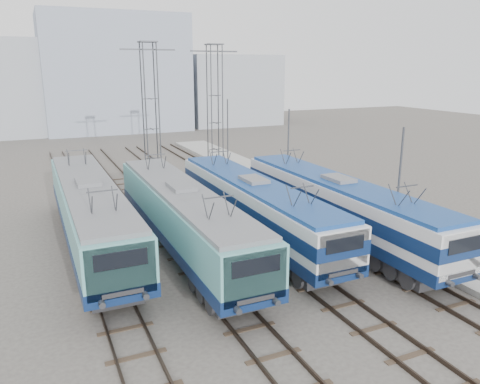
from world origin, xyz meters
name	(u,v)px	position (x,y,z in m)	size (l,w,h in m)	color
ground	(275,296)	(0.00, 0.00, 0.00)	(160.00, 160.00, 0.00)	#514C47
platform	(350,215)	(10.20, 8.00, 0.15)	(4.00, 70.00, 0.30)	#9E9E99
locomotive_far_left	(91,211)	(-6.75, 9.15, 2.34)	(2.98, 18.81, 3.54)	#0E224F
locomotive_center_left	(184,215)	(-2.25, 6.40, 2.28)	(2.89, 18.28, 3.44)	#0E224F
locomotive_center_right	(255,204)	(2.25, 6.78, 2.26)	(2.79, 17.66, 3.32)	#0E224F
locomotive_far_right	(339,204)	(6.75, 4.73, 2.30)	(2.84, 17.98, 3.38)	#0E224F
catenary_tower_west	(151,109)	(0.00, 22.00, 6.64)	(4.50, 1.20, 12.00)	#3F4247
catenary_tower_east	(215,105)	(6.50, 24.00, 6.64)	(4.50, 1.20, 12.00)	#3F4247
mast_front	(398,191)	(8.60, 2.00, 3.50)	(0.12, 0.12, 7.00)	#3F4247
mast_mid	(288,155)	(8.60, 14.00, 3.50)	(0.12, 0.12, 7.00)	#3F4247
mast_rear	(228,135)	(8.60, 26.00, 3.50)	(0.12, 0.12, 7.00)	#3F4247
safety_cone	(396,243)	(8.56, 1.75, 0.56)	(0.29, 0.29, 0.52)	#D94700
building_center	(114,73)	(4.00, 62.00, 9.00)	(22.00, 14.00, 18.00)	#929EB3
building_east	(229,90)	(24.00, 62.00, 6.00)	(16.00, 12.00, 12.00)	#9BA2AB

